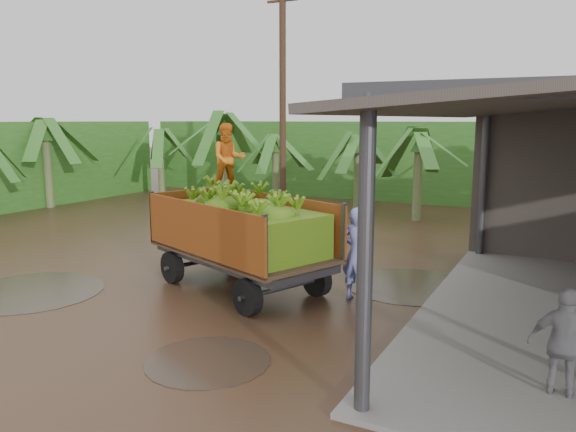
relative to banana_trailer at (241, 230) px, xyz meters
The scene contains 7 objects.
ground 1.73m from the banana_trailer, behind, with size 100.00×100.00×0.00m, color black.
hedge_north 16.14m from the banana_trailer, 101.08° to the left, with size 22.00×3.00×3.60m, color #2D661E.
banana_trailer is the anchor object (origin of this frame).
man_blue 2.59m from the banana_trailer, ahead, with size 0.71×0.47×1.95m, color #808CE9.
man_grey 6.86m from the banana_trailer, 19.74° to the right, with size 0.91×0.38×1.56m, color gray.
utility_pole 9.27m from the banana_trailer, 111.75° to the left, with size 1.20×0.24×8.45m.
banana_plants 8.99m from the banana_trailer, 134.48° to the left, with size 24.18×20.98×4.36m.
Camera 1 is at (7.49, -9.99, 3.69)m, focal length 35.00 mm.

